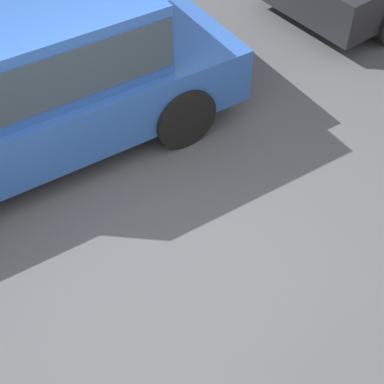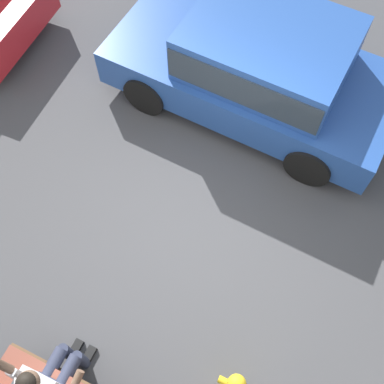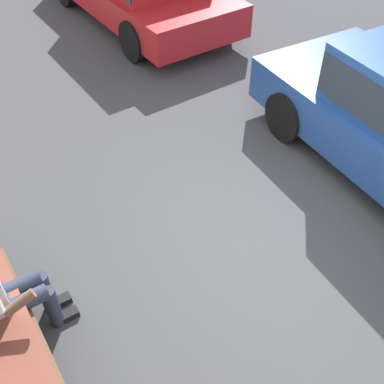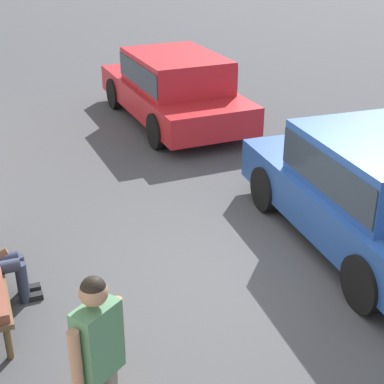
# 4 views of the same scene
# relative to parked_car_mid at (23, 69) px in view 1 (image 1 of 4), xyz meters

# --- Properties ---
(ground_plane) EXTENTS (60.00, 60.00, 0.00)m
(ground_plane) POSITION_rel_parked_car_mid_xyz_m (-0.03, 2.09, -0.83)
(ground_plane) COLOR #424244
(parked_car_mid) EXTENTS (4.26, 2.15, 1.52)m
(parked_car_mid) POSITION_rel_parked_car_mid_xyz_m (0.00, 0.00, 0.00)
(parked_car_mid) COLOR #23478E
(parked_car_mid) RESTS_ON ground_plane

